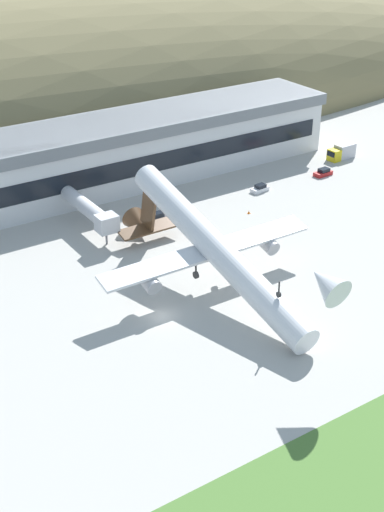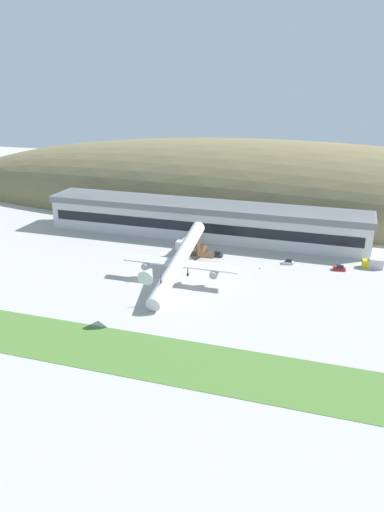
% 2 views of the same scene
% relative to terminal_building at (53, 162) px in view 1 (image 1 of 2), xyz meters
% --- Properties ---
extents(ground_plane, '(439.38, 439.38, 0.00)m').
position_rel_terminal_building_xyz_m(ground_plane, '(-4.80, -46.35, -7.27)').
color(ground_plane, '#ADAAA3').
extents(grass_strip_foreground, '(395.44, 17.77, 0.08)m').
position_rel_terminal_building_xyz_m(grass_strip_foreground, '(-4.80, -84.22, -7.23)').
color(grass_strip_foreground, '#4C7533').
rests_on(grass_strip_foreground, ground_plane).
extents(hill_backdrop, '(336.01, 79.48, 60.98)m').
position_rel_terminal_building_xyz_m(hill_backdrop, '(16.89, 47.77, -7.27)').
color(hill_backdrop, olive).
rests_on(hill_backdrop, ground_plane).
extents(terminal_building, '(120.83, 16.24, 12.83)m').
position_rel_terminal_building_xyz_m(terminal_building, '(0.00, 0.00, 0.00)').
color(terminal_building, silver).
rests_on(terminal_building, ground_plane).
extents(jetway_0, '(3.38, 16.85, 5.43)m').
position_rel_terminal_building_xyz_m(jetway_0, '(-0.86, -16.85, -3.28)').
color(jetway_0, silver).
rests_on(jetway_0, ground_plane).
extents(cargo_airplane, '(35.20, 50.23, 15.41)m').
position_rel_terminal_building_xyz_m(cargo_airplane, '(5.65, -43.71, -0.73)').
color(cargo_airplane, silver).
extents(service_car_0, '(4.09, 1.93, 1.61)m').
position_rel_terminal_building_xyz_m(service_car_0, '(10.57, -19.38, -6.61)').
color(service_car_0, '#333338').
rests_on(service_car_0, ground_plane).
extents(service_car_1, '(3.79, 2.00, 1.41)m').
position_rel_terminal_building_xyz_m(service_car_1, '(34.30, -18.87, -6.69)').
color(service_car_1, silver).
rests_on(service_car_1, ground_plane).
extents(service_car_2, '(4.05, 1.97, 1.48)m').
position_rel_terminal_building_xyz_m(service_car_2, '(50.30, -19.43, -6.66)').
color(service_car_2, '#B21E1E').
rests_on(service_car_2, ground_plane).
extents(fuel_truck, '(6.53, 2.74, 3.08)m').
position_rel_terminal_building_xyz_m(fuel_truck, '(60.32, -14.28, -5.81)').
color(fuel_truck, gold).
rests_on(fuel_truck, ground_plane).
extents(traffic_cone_0, '(0.52, 0.52, 0.58)m').
position_rel_terminal_building_xyz_m(traffic_cone_0, '(26.28, -25.84, -6.99)').
color(traffic_cone_0, orange).
rests_on(traffic_cone_0, ground_plane).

